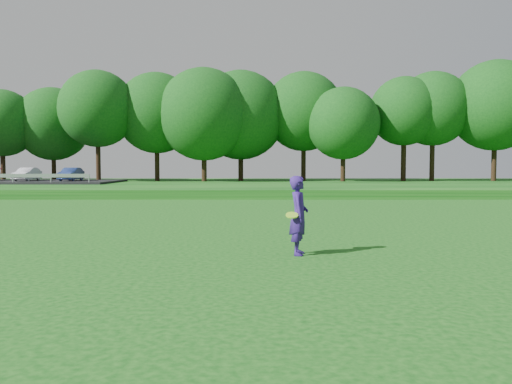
{
  "coord_description": "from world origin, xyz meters",
  "views": [
    {
      "loc": [
        0.56,
        -12.43,
        2.13
      ],
      "look_at": [
        0.66,
        3.44,
        1.3
      ],
      "focal_mm": 35.0,
      "sensor_mm": 36.0,
      "label": 1
    }
  ],
  "objects": [
    {
      "name": "ground",
      "position": [
        0.0,
        0.0,
        0.0
      ],
      "size": [
        140.0,
        140.0,
        0.0
      ],
      "primitive_type": "plane",
      "color": "#0D4610",
      "rests_on": "ground"
    },
    {
      "name": "treeline",
      "position": [
        0.0,
        38.0,
        8.1
      ],
      "size": [
        104.0,
        7.0,
        15.0
      ],
      "primitive_type": null,
      "color": "#0F4213",
      "rests_on": "berm"
    },
    {
      "name": "walking_path",
      "position": [
        0.0,
        20.0,
        0.02
      ],
      "size": [
        130.0,
        1.6,
        0.04
      ],
      "primitive_type": "cube",
      "color": "gray",
      "rests_on": "ground"
    },
    {
      "name": "woman",
      "position": [
        1.66,
        -0.56,
        0.95
      ],
      "size": [
        0.59,
        0.74,
        1.89
      ],
      "color": "navy",
      "rests_on": "ground"
    },
    {
      "name": "berm",
      "position": [
        0.0,
        34.0,
        0.3
      ],
      "size": [
        130.0,
        30.0,
        0.6
      ],
      "primitive_type": "cube",
      "color": "#0D4610",
      "rests_on": "ground"
    }
  ]
}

